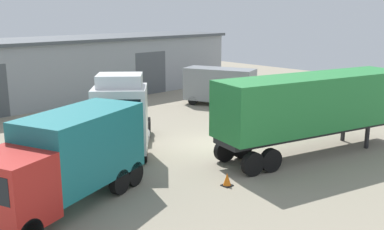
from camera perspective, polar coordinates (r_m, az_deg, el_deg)
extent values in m
plane|color=gray|center=(24.30, 2.52, -3.74)|extent=(60.00, 60.00, 0.00)
cube|color=#93999E|center=(37.60, -16.64, 5.40)|extent=(31.37, 6.37, 4.65)
cube|color=#474C51|center=(37.37, -16.89, 9.12)|extent=(31.87, 6.87, 0.25)
cube|color=#4C5156|center=(38.69, -5.26, 5.31)|extent=(3.20, 0.08, 3.60)
cube|color=silver|center=(21.73, -9.06, -0.44)|extent=(3.46, 3.45, 3.06)
cube|color=silver|center=(21.58, -9.18, 4.36)|extent=(2.69, 2.64, 0.60)
cube|color=black|center=(20.46, -9.43, 0.46)|extent=(1.66, 1.41, 1.10)
cube|color=#232326|center=(25.09, -8.27, -1.89)|extent=(4.00, 4.23, 0.24)
cylinder|color=#B2B2B7|center=(24.49, -6.03, -2.61)|extent=(1.14, 1.20, 0.56)
cylinder|color=black|center=(21.48, -6.13, -4.74)|extent=(0.85, 0.94, 0.97)
cylinder|color=black|center=(21.71, -11.96, -4.77)|extent=(0.85, 0.94, 0.97)
cylinder|color=black|center=(25.55, -5.70, -1.82)|extent=(0.85, 0.94, 0.97)
cylinder|color=black|center=(25.73, -10.60, -1.87)|extent=(0.85, 0.94, 0.97)
cylinder|color=black|center=(26.41, -5.63, -1.31)|extent=(0.85, 0.94, 0.97)
cylinder|color=black|center=(26.60, -10.37, -1.37)|extent=(0.85, 0.94, 0.97)
cube|color=#28843D|center=(22.95, 15.26, 1.65)|extent=(10.92, 4.99, 2.63)
cube|color=#232326|center=(23.27, 15.04, -1.81)|extent=(10.74, 4.26, 0.24)
cube|color=#232326|center=(26.17, 18.64, -1.94)|extent=(0.19, 0.19, 1.11)
cube|color=#232326|center=(25.17, 21.33, -2.74)|extent=(0.19, 0.19, 1.11)
cylinder|color=black|center=(22.07, 6.35, -4.12)|extent=(1.12, 0.55, 1.08)
cylinder|color=black|center=(20.41, 9.96, -5.68)|extent=(1.12, 0.55, 1.08)
cylinder|color=black|center=(21.52, 4.18, -4.52)|extent=(1.12, 0.55, 1.08)
cylinder|color=black|center=(19.82, 7.70, -6.18)|extent=(1.12, 0.55, 1.08)
cube|color=gray|center=(34.03, 3.52, 3.89)|extent=(3.80, 5.60, 2.44)
cube|color=gray|center=(33.42, 7.12, 2.30)|extent=(2.19, 1.58, 0.90)
cube|color=black|center=(33.33, 6.53, 4.48)|extent=(1.59, 0.70, 0.88)
cylinder|color=black|center=(34.44, 6.82, 1.86)|extent=(0.55, 0.78, 0.72)
cylinder|color=black|center=(32.85, 5.90, 1.34)|extent=(0.55, 0.78, 0.72)
cylinder|color=black|center=(35.70, 1.28, 2.36)|extent=(0.55, 0.78, 0.72)
cylinder|color=black|center=(34.18, 0.14, 1.87)|extent=(0.55, 0.78, 0.72)
cube|color=red|center=(15.35, -21.98, -8.68)|extent=(2.62, 2.91, 2.20)
cube|color=#197075|center=(17.48, -13.83, -3.80)|extent=(5.45, 3.97, 2.64)
cylinder|color=black|center=(18.02, -9.19, -8.35)|extent=(1.06, 0.64, 1.02)
cylinder|color=black|center=(19.25, -14.34, -7.18)|extent=(1.06, 0.64, 1.02)
cylinder|color=black|center=(18.78, -7.41, -7.38)|extent=(1.06, 0.64, 1.02)
cylinder|color=black|center=(19.97, -12.47, -6.33)|extent=(1.06, 0.64, 1.02)
cone|color=#565147|center=(31.39, 18.59, 1.15)|extent=(4.28, 4.28, 1.79)
cylinder|color=#33519E|center=(29.76, 11.48, 0.05)|extent=(0.58, 0.58, 0.88)
cube|color=black|center=(18.80, 4.47, -8.89)|extent=(0.40, 0.40, 0.04)
cone|color=orange|center=(18.70, 4.48, -8.17)|extent=(0.36, 0.36, 0.55)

